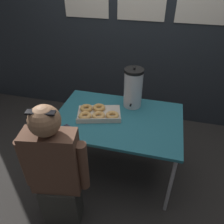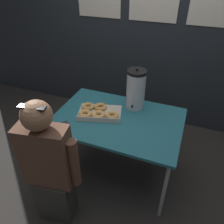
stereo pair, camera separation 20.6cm
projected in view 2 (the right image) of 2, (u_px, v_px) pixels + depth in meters
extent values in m
plane|color=#2D2B28|center=(117.00, 169.00, 2.49)|extent=(12.00, 12.00, 0.00)
cube|color=#23282D|center=(152.00, 26.00, 2.67)|extent=(6.00, 0.10, 2.60)
cube|color=#236675|center=(118.00, 120.00, 2.08)|extent=(1.21, 0.82, 0.03)
cylinder|color=#ADADB2|center=(52.00, 157.00, 2.18)|extent=(0.03, 0.03, 0.70)
cylinder|color=#ADADB2|center=(164.00, 192.00, 1.85)|extent=(0.03, 0.03, 0.70)
cylinder|color=#ADADB2|center=(85.00, 117.00, 2.74)|extent=(0.03, 0.03, 0.70)
cylinder|color=#ADADB2|center=(176.00, 139.00, 2.40)|extent=(0.03, 0.03, 0.70)
cube|color=beige|center=(100.00, 113.00, 2.14)|extent=(0.48, 0.39, 0.02)
cube|color=beige|center=(98.00, 119.00, 2.01)|extent=(0.40, 0.12, 0.04)
torus|color=#DFA75B|center=(85.00, 114.00, 2.08)|extent=(0.18, 0.18, 0.04)
torus|color=#E8B063|center=(98.00, 115.00, 2.07)|extent=(0.13, 0.13, 0.04)
torus|color=#DEA65A|center=(112.00, 115.00, 2.06)|extent=(0.16, 0.16, 0.04)
torus|color=tan|center=(88.00, 106.00, 2.18)|extent=(0.15, 0.15, 0.04)
torus|color=tan|center=(101.00, 107.00, 2.18)|extent=(0.14, 0.14, 0.04)
cylinder|color=silver|center=(136.00, 91.00, 2.14)|extent=(0.18, 0.18, 0.37)
cylinder|color=black|center=(137.00, 72.00, 2.02)|extent=(0.19, 0.19, 0.03)
sphere|color=black|center=(137.00, 69.00, 2.01)|extent=(0.03, 0.03, 0.03)
cylinder|color=black|center=(132.00, 106.00, 2.13)|extent=(0.02, 0.05, 0.02)
cube|color=#2D334C|center=(61.00, 125.00, 1.98)|extent=(0.14, 0.16, 0.01)
cube|color=#2D333D|center=(61.00, 125.00, 1.98)|extent=(0.12, 0.14, 0.00)
cube|color=#33332D|center=(56.00, 196.00, 1.95)|extent=(0.34, 0.26, 0.46)
cube|color=brown|center=(46.00, 157.00, 1.66)|extent=(0.41, 0.24, 0.56)
sphere|color=#8E6647|center=(36.00, 116.00, 1.44)|extent=(0.21, 0.21, 0.21)
cube|color=black|center=(32.00, 107.00, 1.37)|extent=(0.19, 0.08, 0.01)
cylinder|color=brown|center=(74.00, 163.00, 1.64)|extent=(0.08, 0.08, 0.44)
cylinder|color=brown|center=(21.00, 155.00, 1.71)|extent=(0.08, 0.08, 0.44)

